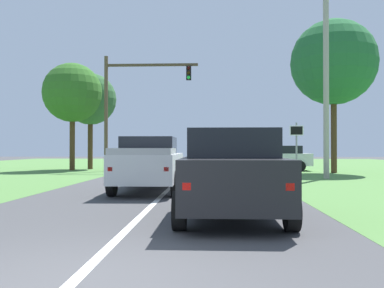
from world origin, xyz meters
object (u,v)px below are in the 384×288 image
oak_tree_right (334,63)px  utility_pole_right (326,78)px  red_suv_near (232,171)px  crossing_suv_far (278,157)px  extra_tree_1 (72,93)px  keep_moving_sign (297,144)px  extra_tree_2 (90,99)px  traffic_light (129,97)px  pickup_truck_lead (150,163)px

oak_tree_right → utility_pole_right: size_ratio=0.94×
red_suv_near → crossing_suv_far: bearing=78.3°
extra_tree_1 → utility_pole_right: bearing=-25.5°
extra_tree_1 → crossing_suv_far: bearing=1.3°
keep_moving_sign → crossing_suv_far: keep_moving_sign is taller
crossing_suv_far → extra_tree_2: bearing=173.9°
traffic_light → crossing_suv_far: 10.73m
keep_moving_sign → crossing_suv_far: bearing=85.7°
pickup_truck_lead → oak_tree_right: bearing=49.9°
pickup_truck_lead → extra_tree_1: extra_tree_1 is taller
extra_tree_1 → extra_tree_2: extra_tree_1 is taller
pickup_truck_lead → oak_tree_right: oak_tree_right is taller
keep_moving_sign → red_suv_near: bearing=-109.2°
extra_tree_1 → pickup_truck_lead: bearing=-62.0°
oak_tree_right → extra_tree_1: bearing=172.2°
pickup_truck_lead → crossing_suv_far: size_ratio=1.24×
oak_tree_right → utility_pole_right: 5.53m
keep_moving_sign → crossing_suv_far: 10.18m
pickup_truck_lead → extra_tree_1: size_ratio=0.76×
red_suv_near → keep_moving_sign: size_ratio=1.77×
extra_tree_2 → traffic_light: bearing=-41.1°
keep_moving_sign → extra_tree_1: (-13.25, 9.80, 3.62)m
oak_tree_right → extra_tree_1: oak_tree_right is taller
traffic_light → oak_tree_right: (12.84, -1.09, 1.89)m
traffic_light → extra_tree_1: traffic_light is taller
red_suv_near → oak_tree_right: (7.09, 17.05, 5.77)m
extra_tree_1 → extra_tree_2: size_ratio=1.06×
traffic_light → utility_pole_right: bearing=-28.6°
pickup_truck_lead → extra_tree_1: bearing=118.0°
keep_moving_sign → extra_tree_1: extra_tree_1 is taller
pickup_truck_lead → crossing_suv_far: pickup_truck_lead is taller
crossing_suv_far → extra_tree_1: extra_tree_1 is taller
utility_pole_right → extra_tree_1: size_ratio=1.36×
crossing_suv_far → extra_tree_1: (-14.01, -0.32, 4.41)m
crossing_suv_far → pickup_truck_lead: bearing=-115.2°
extra_tree_1 → traffic_light: bearing=-16.6°
oak_tree_right → crossing_suv_far: oak_tree_right is taller
crossing_suv_far → extra_tree_1: 14.69m
traffic_light → keep_moving_sign: 12.88m
extra_tree_1 → red_suv_near: bearing=-62.9°
red_suv_near → oak_tree_right: 19.35m
crossing_suv_far → utility_pole_right: (1.22, -7.58, 4.10)m
red_suv_near → keep_moving_sign: 10.17m
pickup_truck_lead → oak_tree_right: 16.10m
keep_moving_sign → utility_pole_right: utility_pole_right is taller
crossing_suv_far → extra_tree_1: bearing=-178.7°
red_suv_near → extra_tree_1: size_ratio=0.63×
keep_moving_sign → extra_tree_1: bearing=143.5°
red_suv_near → extra_tree_1: (-9.92, 19.39, 4.30)m
crossing_suv_far → extra_tree_2: size_ratio=0.64×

